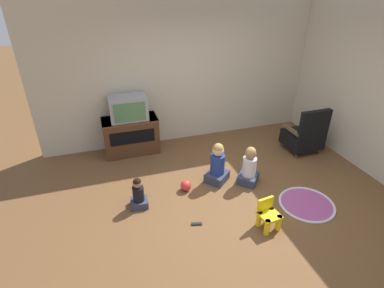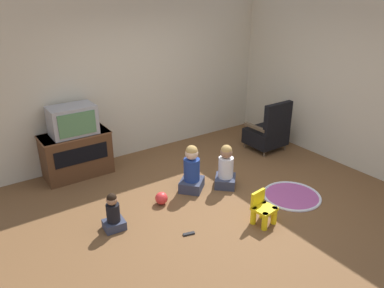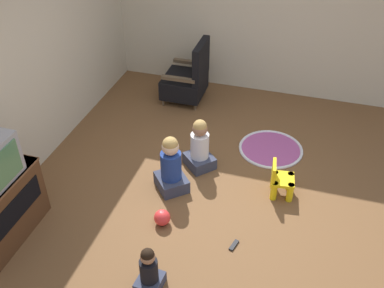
{
  "view_description": "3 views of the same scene",
  "coord_description": "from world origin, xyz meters",
  "px_view_note": "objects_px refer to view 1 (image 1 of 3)",
  "views": [
    {
      "loc": [
        -1.75,
        -3.38,
        3.04
      ],
      "look_at": [
        -0.53,
        0.46,
        0.83
      ],
      "focal_mm": 28.0,
      "sensor_mm": 36.0,
      "label": 1
    },
    {
      "loc": [
        -2.87,
        -3.56,
        2.86
      ],
      "look_at": [
        -0.21,
        0.3,
        0.86
      ],
      "focal_mm": 35.0,
      "sensor_mm": 36.0,
      "label": 2
    },
    {
      "loc": [
        -3.81,
        -0.87,
        3.57
      ],
      "look_at": [
        -0.28,
        0.2,
        0.86
      ],
      "focal_mm": 42.0,
      "sensor_mm": 36.0,
      "label": 3
    }
  ],
  "objects_px": {
    "television": "(128,108)",
    "yellow_kid_chair": "(268,216)",
    "tv_cabinet": "(131,135)",
    "remote_control": "(197,224)",
    "child_watching_left": "(249,167)",
    "child_watching_right": "(138,194)",
    "child_watching_center": "(217,165)",
    "black_armchair": "(305,136)",
    "toy_ball": "(186,185)"
  },
  "relations": [
    {
      "from": "toy_ball",
      "to": "remote_control",
      "type": "distance_m",
      "value": 0.82
    },
    {
      "from": "yellow_kid_chair",
      "to": "black_armchair",
      "type": "bearing_deg",
      "value": 35.63
    },
    {
      "from": "tv_cabinet",
      "to": "child_watching_right",
      "type": "xyz_separation_m",
      "value": [
        -0.13,
        -1.7,
        -0.15
      ]
    },
    {
      "from": "child_watching_right",
      "to": "television",
      "type": "bearing_deg",
      "value": 89.99
    },
    {
      "from": "child_watching_left",
      "to": "child_watching_right",
      "type": "height_order",
      "value": "child_watching_left"
    },
    {
      "from": "toy_ball",
      "to": "remote_control",
      "type": "relative_size",
      "value": 1.14
    },
    {
      "from": "child_watching_center",
      "to": "toy_ball",
      "type": "height_order",
      "value": "child_watching_center"
    },
    {
      "from": "child_watching_left",
      "to": "television",
      "type": "bearing_deg",
      "value": 90.09
    },
    {
      "from": "television",
      "to": "yellow_kid_chair",
      "type": "distance_m",
      "value": 3.15
    },
    {
      "from": "child_watching_left",
      "to": "remote_control",
      "type": "xyz_separation_m",
      "value": [
        -1.16,
        -0.7,
        -0.28
      ]
    },
    {
      "from": "television",
      "to": "toy_ball",
      "type": "height_order",
      "value": "television"
    },
    {
      "from": "black_armchair",
      "to": "child_watching_center",
      "type": "bearing_deg",
      "value": 11.33
    },
    {
      "from": "child_watching_left",
      "to": "child_watching_center",
      "type": "height_order",
      "value": "child_watching_center"
    },
    {
      "from": "tv_cabinet",
      "to": "remote_control",
      "type": "height_order",
      "value": "tv_cabinet"
    },
    {
      "from": "yellow_kid_chair",
      "to": "child_watching_left",
      "type": "distance_m",
      "value": 1.06
    },
    {
      "from": "tv_cabinet",
      "to": "child_watching_left",
      "type": "height_order",
      "value": "tv_cabinet"
    },
    {
      "from": "yellow_kid_chair",
      "to": "toy_ball",
      "type": "height_order",
      "value": "yellow_kid_chair"
    },
    {
      "from": "child_watching_center",
      "to": "remote_control",
      "type": "distance_m",
      "value": 1.16
    },
    {
      "from": "television",
      "to": "child_watching_right",
      "type": "relative_size",
      "value": 1.35
    },
    {
      "from": "child_watching_center",
      "to": "remote_control",
      "type": "height_order",
      "value": "child_watching_center"
    },
    {
      "from": "child_watching_center",
      "to": "child_watching_right",
      "type": "height_order",
      "value": "child_watching_center"
    },
    {
      "from": "yellow_kid_chair",
      "to": "child_watching_center",
      "type": "xyz_separation_m",
      "value": [
        -0.26,
        1.24,
        0.13
      ]
    },
    {
      "from": "toy_ball",
      "to": "yellow_kid_chair",
      "type": "bearing_deg",
      "value": -53.51
    },
    {
      "from": "child_watching_center",
      "to": "remote_control",
      "type": "xyz_separation_m",
      "value": [
        -0.67,
        -0.9,
        -0.3
      ]
    },
    {
      "from": "black_armchair",
      "to": "toy_ball",
      "type": "bearing_deg",
      "value": 10.71
    },
    {
      "from": "toy_ball",
      "to": "remote_control",
      "type": "bearing_deg",
      "value": -95.84
    },
    {
      "from": "tv_cabinet",
      "to": "remote_control",
      "type": "distance_m",
      "value": 2.44
    },
    {
      "from": "black_armchair",
      "to": "yellow_kid_chair",
      "type": "xyz_separation_m",
      "value": [
        -1.76,
        -1.66,
        -0.16
      ]
    },
    {
      "from": "child_watching_right",
      "to": "toy_ball",
      "type": "xyz_separation_m",
      "value": [
        0.79,
        0.16,
        -0.13
      ]
    },
    {
      "from": "tv_cabinet",
      "to": "television",
      "type": "xyz_separation_m",
      "value": [
        0.0,
        -0.02,
        0.57
      ]
    },
    {
      "from": "yellow_kid_chair",
      "to": "remote_control",
      "type": "distance_m",
      "value": 1.0
    },
    {
      "from": "child_watching_left",
      "to": "child_watching_right",
      "type": "bearing_deg",
      "value": 134.95
    },
    {
      "from": "child_watching_left",
      "to": "toy_ball",
      "type": "bearing_deg",
      "value": 127.47
    },
    {
      "from": "television",
      "to": "remote_control",
      "type": "relative_size",
      "value": 4.41
    },
    {
      "from": "television",
      "to": "child_watching_center",
      "type": "bearing_deg",
      "value": -48.82
    },
    {
      "from": "tv_cabinet",
      "to": "toy_ball",
      "type": "xyz_separation_m",
      "value": [
        0.66,
        -1.54,
        -0.28
      ]
    },
    {
      "from": "tv_cabinet",
      "to": "television",
      "type": "distance_m",
      "value": 0.57
    },
    {
      "from": "black_armchair",
      "to": "child_watching_left",
      "type": "relative_size",
      "value": 1.4
    },
    {
      "from": "black_armchair",
      "to": "child_watching_right",
      "type": "distance_m",
      "value": 3.46
    },
    {
      "from": "tv_cabinet",
      "to": "television",
      "type": "bearing_deg",
      "value": -90.0
    },
    {
      "from": "tv_cabinet",
      "to": "black_armchair",
      "type": "xyz_separation_m",
      "value": [
        3.26,
        -1.02,
        -0.02
      ]
    },
    {
      "from": "television",
      "to": "yellow_kid_chair",
      "type": "bearing_deg",
      "value": -60.48
    },
    {
      "from": "tv_cabinet",
      "to": "toy_ball",
      "type": "height_order",
      "value": "tv_cabinet"
    },
    {
      "from": "toy_ball",
      "to": "tv_cabinet",
      "type": "bearing_deg",
      "value": 113.21
    },
    {
      "from": "toy_ball",
      "to": "black_armchair",
      "type": "bearing_deg",
      "value": 11.26
    },
    {
      "from": "black_armchair",
      "to": "remote_control",
      "type": "bearing_deg",
      "value": 25.75
    },
    {
      "from": "child_watching_center",
      "to": "toy_ball",
      "type": "bearing_deg",
      "value": 148.04
    },
    {
      "from": "black_armchair",
      "to": "child_watching_right",
      "type": "height_order",
      "value": "black_armchair"
    },
    {
      "from": "child_watching_right",
      "to": "remote_control",
      "type": "distance_m",
      "value": 0.98
    },
    {
      "from": "black_armchair",
      "to": "remote_control",
      "type": "relative_size",
      "value": 6.09
    }
  ]
}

